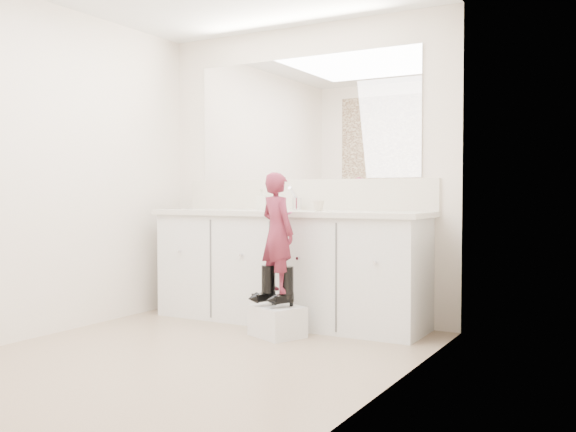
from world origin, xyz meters
The scene contains 16 objects.
floor centered at (0.00, 0.00, 0.00)m, with size 3.00×3.00×0.00m, color #846C56.
wall_back centered at (0.00, 1.50, 1.20)m, with size 2.60×2.60×0.00m, color beige.
wall_left centered at (-1.30, 0.00, 1.20)m, with size 3.00×3.00×0.00m, color beige.
wall_right centered at (1.30, 0.00, 1.20)m, with size 3.00×3.00×0.00m, color beige.
vanity_cabinet centered at (0.00, 1.23, 0.42)m, with size 2.20×0.55×0.85m, color silver.
countertop centered at (0.00, 1.21, 0.87)m, with size 2.28×0.58×0.04m, color beige.
backsplash centered at (0.00, 1.49, 1.02)m, with size 2.28×0.03×0.25m, color beige.
mirror centered at (0.00, 1.49, 1.64)m, with size 2.00×0.02×1.00m, color white.
faucet centered at (0.00, 1.38, 0.94)m, with size 0.08×0.08×0.10m, color silver.
cup centered at (0.27, 1.22, 0.93)m, with size 0.09×0.09×0.08m, color beige.
soap_bottle centered at (-0.25, 1.23, 0.97)m, with size 0.08×0.08×0.17m, color beige.
step_stool centered at (0.18, 0.75, 0.11)m, with size 0.34×0.29×0.22m, color silver.
boot_left centered at (0.11, 0.75, 0.36)m, with size 0.11×0.19×0.29m, color black, non-canonical shape.
boot_right centered at (0.26, 0.75, 0.36)m, with size 0.11×0.19×0.29m, color black, non-canonical shape.
toddler centered at (0.18, 0.75, 0.75)m, with size 0.31×0.20×0.85m, color #A53256.
toothbrush centered at (0.25, 0.75, 0.87)m, with size 0.01×0.01×0.14m, color #EA5BA4.
Camera 1 is at (2.47, -3.18, 1.02)m, focal length 40.00 mm.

